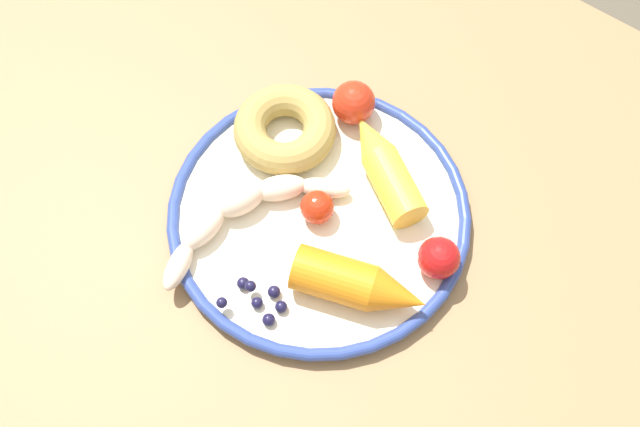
# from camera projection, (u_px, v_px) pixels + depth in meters

# --- Properties ---
(ground_plane) EXTENTS (6.00, 6.00, 0.00)m
(ground_plane) POSITION_uv_depth(u_px,v_px,m) (307.00, 415.00, 1.38)
(ground_plane) COLOR brown
(dining_table) EXTENTS (1.15, 0.88, 0.75)m
(dining_table) POSITION_uv_depth(u_px,v_px,m) (297.00, 282.00, 0.79)
(dining_table) COLOR #9A754D
(dining_table) RESTS_ON ground_plane
(plate) EXTENTS (0.29, 0.29, 0.02)m
(plate) POSITION_uv_depth(u_px,v_px,m) (320.00, 215.00, 0.72)
(plate) COLOR white
(plate) RESTS_ON dining_table
(banana) EXTENTS (0.10, 0.19, 0.03)m
(banana) POSITION_uv_depth(u_px,v_px,m) (244.00, 210.00, 0.71)
(banana) COLOR #F8DDC0
(banana) RESTS_ON plate
(carrot_orange) EXTENTS (0.13, 0.08, 0.04)m
(carrot_orange) POSITION_uv_depth(u_px,v_px,m) (360.00, 285.00, 0.66)
(carrot_orange) COLOR orange
(carrot_orange) RESTS_ON plate
(carrot_yellow) EXTENTS (0.12, 0.09, 0.04)m
(carrot_yellow) POSITION_uv_depth(u_px,v_px,m) (384.00, 166.00, 0.72)
(carrot_yellow) COLOR yellow
(carrot_yellow) RESTS_ON plate
(donut) EXTENTS (0.13, 0.13, 0.03)m
(donut) POSITION_uv_depth(u_px,v_px,m) (285.00, 129.00, 0.74)
(donut) COLOR tan
(donut) RESTS_ON plate
(blueberry_pile) EXTENTS (0.05, 0.05, 0.02)m
(blueberry_pile) POSITION_uv_depth(u_px,v_px,m) (259.00, 299.00, 0.67)
(blueberry_pile) COLOR #191638
(blueberry_pile) RESTS_ON plate
(tomato_near) EXTENTS (0.03, 0.03, 0.03)m
(tomato_near) POSITION_uv_depth(u_px,v_px,m) (314.00, 205.00, 0.71)
(tomato_near) COLOR red
(tomato_near) RESTS_ON plate
(tomato_mid) EXTENTS (0.04, 0.04, 0.04)m
(tomato_mid) POSITION_uv_depth(u_px,v_px,m) (439.00, 258.00, 0.68)
(tomato_mid) COLOR red
(tomato_mid) RESTS_ON plate
(tomato_far) EXTENTS (0.04, 0.04, 0.04)m
(tomato_far) POSITION_uv_depth(u_px,v_px,m) (354.00, 102.00, 0.75)
(tomato_far) COLOR red
(tomato_far) RESTS_ON plate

